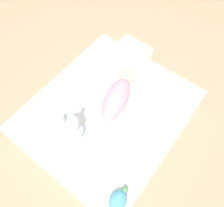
% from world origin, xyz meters
% --- Properties ---
extents(ground_plane, '(12.00, 12.00, 0.00)m').
position_xyz_m(ground_plane, '(0.00, 0.00, 0.00)').
color(ground_plane, '#9E8466').
extents(bed_mattress, '(1.21, 1.06, 0.19)m').
position_xyz_m(bed_mattress, '(0.00, 0.00, 0.09)').
color(bed_mattress, white).
rests_on(bed_mattress, ground_plane).
extents(swaddled_baby, '(0.48, 0.26, 0.16)m').
position_xyz_m(swaddled_baby, '(0.10, -0.02, 0.27)').
color(swaddled_baby, pink).
rests_on(swaddled_baby, bed_mattress).
extents(pillow, '(0.28, 0.29, 0.10)m').
position_xyz_m(pillow, '(0.51, 0.16, 0.24)').
color(pillow, white).
rests_on(pillow, bed_mattress).
extents(bunny_plush, '(0.16, 0.16, 0.34)m').
position_xyz_m(bunny_plush, '(-0.31, 0.07, 0.32)').
color(bunny_plush, silver).
rests_on(bunny_plush, bed_mattress).
extents(turtle_plush, '(0.16, 0.10, 0.09)m').
position_xyz_m(turtle_plush, '(-0.46, -0.44, 0.23)').
color(turtle_plush, '#4C99C6').
rests_on(turtle_plush, bed_mattress).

